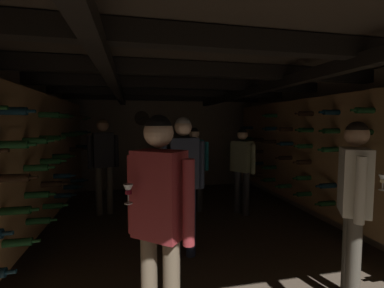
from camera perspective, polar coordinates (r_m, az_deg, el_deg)
ground_plane at (r=4.07m, az=0.22°, el=-19.37°), size 8.40×8.40×0.00m
room_shell at (r=4.00m, az=-0.58°, el=1.30°), size 4.72×6.52×2.41m
wine_crate_stack at (r=5.75m, az=-3.53°, el=-7.58°), size 0.52×0.35×0.90m
display_bottle at (r=5.70m, az=-4.41°, el=-1.74°), size 0.08×0.08×0.35m
person_host_center at (r=3.27m, az=-1.88°, el=-6.12°), size 0.54×0.24×1.72m
person_guest_far_left at (r=5.08m, az=-18.18°, el=-2.52°), size 0.53×0.38×1.72m
person_guest_rear_center at (r=4.98m, az=0.48°, el=-3.75°), size 0.54×0.33×1.57m
person_guest_near_right at (r=2.86m, az=31.01°, el=-9.14°), size 0.37×0.47×1.66m
person_guest_near_left at (r=1.94m, az=-6.92°, el=-13.86°), size 0.46×0.39×1.70m
person_guest_far_right at (r=4.94m, az=10.52°, el=-4.01°), size 0.37×0.47×1.55m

